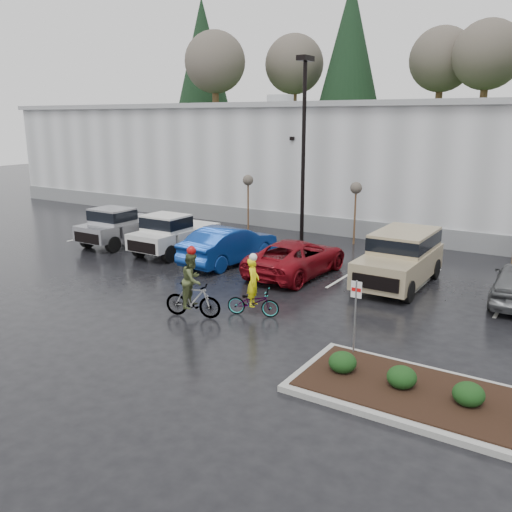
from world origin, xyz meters
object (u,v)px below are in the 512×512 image
Objects in this scene: cyclist_hivis at (253,296)px; cyclist_olive at (193,291)px; car_red at (297,257)px; lamppost at (304,131)px; suv_tan at (399,259)px; sapling_mid at (356,191)px; pickup_white at (179,232)px; fire_lane_sign at (355,309)px; pickup_silver at (126,225)px; sapling_west at (248,183)px; car_blue at (229,245)px.

cyclist_olive reaches higher than cyclist_hivis.
cyclist_hivis is (1.08, -5.02, -0.07)m from car_red.
car_red is at bearing -64.13° from lamppost.
car_red is 4.11m from suv_tan.
lamppost is 7.85m from car_red.
suv_tan is at bearing -53.67° from sapling_mid.
pickup_white is 2.18× the size of cyclist_olive.
suv_tan reaches higher than pickup_white.
pickup_silver is (-15.33, 6.70, -0.43)m from fire_lane_sign.
sapling_mid is at bearing 31.30° from pickup_silver.
sapling_mid is 0.62× the size of pickup_silver.
car_red is (10.18, -0.38, -0.25)m from pickup_silver.
fire_lane_sign is at bearing 131.38° from car_red.
sapling_west is at bearing 59.95° from pickup_silver.
pickup_white is at bearing -1.30° from car_red.
fire_lane_sign is 7.23m from suv_tan.
lamppost is 1.77× the size of pickup_white.
car_blue is (-3.25, -6.48, -1.89)m from sapling_mid.
car_red is at bearing -88.61° from sapling_mid.
cyclist_hivis is (-2.93, -5.83, -0.37)m from suv_tan.
sapling_mid is 12.79m from cyclist_olive.
pickup_white reaches higher than car_red.
car_red is at bearing 129.14° from fire_lane_sign.
pickup_silver is at bearing 0.08° from car_red.
sapling_mid is at bearing 43.07° from pickup_white.
cyclist_hivis is at bearing -35.07° from pickup_white.
fire_lane_sign is at bearing -67.51° from sapling_mid.
suv_tan reaches higher than car_blue.
sapling_mid is 7.24m from suv_tan.
suv_tan is (4.01, 0.81, 0.30)m from car_red.
car_blue is at bearing -173.77° from suv_tan.
car_red is at bearing -168.62° from suv_tan.
suv_tan is 6.53m from cyclist_hivis.
sapling_mid reaches higher than cyclist_hivis.
cyclist_hivis is (7.74, -11.50, -2.07)m from sapling_west.
lamppost reaches higher than car_red.
car_red is (6.65, -0.41, -0.25)m from pickup_white.
pickup_silver is (-10.03, -6.10, -1.75)m from sapling_mid.
cyclist_olive reaches higher than suv_tan.
car_red is at bearing -175.14° from car_blue.
fire_lane_sign is 13.58m from pickup_white.
pickup_silver is (-7.53, -5.10, -4.71)m from lamppost.
car_red is (3.40, 0.00, -0.10)m from car_blue.
car_red is 5.14m from cyclist_hivis.
car_red is 2.50× the size of cyclist_hivis.
car_red is at bearing -44.23° from sapling_west.
lamppost reaches higher than pickup_silver.
cyclist_hivis reaches higher than suv_tan.
lamppost is at bearing 51.78° from pickup_white.
lamppost is at bearing -92.93° from car_blue.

